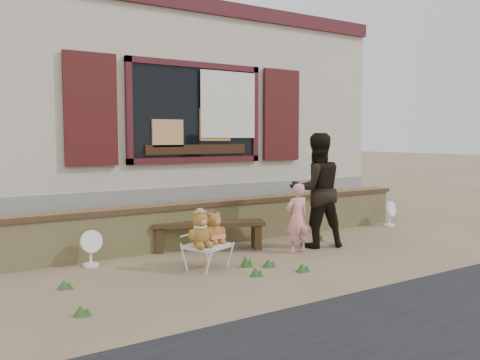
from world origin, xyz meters
TOP-DOWN VIEW (x-y plane):
  - ground at (0.00, 0.00)m, footprint 80.00×80.00m
  - shopfront at (0.00, 4.49)m, footprint 8.04×5.13m
  - brick_wall at (0.00, 1.00)m, footprint 7.10×0.36m
  - bench at (-0.52, 0.63)m, footprint 1.62×0.96m
  - folding_chair at (-1.06, -0.29)m, footprint 0.63×0.60m
  - teddy_bear_left at (-1.19, -0.34)m, footprint 0.41×0.39m
  - teddy_bear_right at (-0.93, -0.24)m, footprint 0.36×0.34m
  - child at (0.44, -0.20)m, footprint 0.37×0.26m
  - adult at (0.95, -0.03)m, footprint 0.98×0.86m
  - fan_left at (-2.24, 0.64)m, footprint 0.30×0.20m
  - fan_right at (3.25, 0.55)m, footprint 0.30×0.20m
  - grass_tufts at (-0.86, -0.58)m, footprint 4.21×1.49m

SIDE VIEW (x-z plane):
  - ground at x=0.00m, z-range 0.00..0.00m
  - grass_tufts at x=-0.86m, z-range -0.01..0.13m
  - fan_left at x=-2.24m, z-range 0.00..0.47m
  - fan_right at x=3.25m, z-range 0.00..0.47m
  - folding_chair at x=-1.06m, z-range 0.12..0.43m
  - bench at x=-0.52m, z-range 0.10..0.51m
  - brick_wall at x=0.00m, z-range 0.01..0.67m
  - child at x=0.44m, z-range 0.00..0.99m
  - teddy_bear_right at x=-0.93m, z-range 0.31..0.70m
  - teddy_bear_left at x=-1.19m, z-range 0.31..0.76m
  - adult at x=0.95m, z-range 0.00..1.70m
  - shopfront at x=0.00m, z-range 0.00..4.00m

